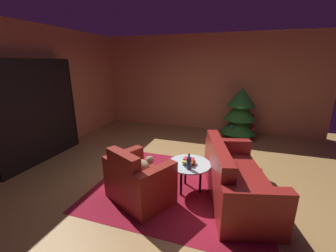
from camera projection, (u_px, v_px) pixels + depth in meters
The scene contains 11 objects.
ground_plane at pixel (176, 182), 3.66m from camera, with size 7.82×7.82×0.00m, color #9F7643.
wall_back at pixel (207, 83), 6.26m from camera, with size 6.45×0.06×2.75m, color #CC7D50.
wall_left at pixel (21, 94), 4.22m from camera, with size 0.06×6.64×2.75m, color #CC7D50.
area_rug at pixel (180, 187), 3.51m from camera, with size 2.71×2.23×0.01m, color maroon.
bookshelf_unit at pixel (39, 111), 4.36m from camera, with size 0.33×1.89×2.04m.
armchair_red at pixel (138, 181), 3.11m from camera, with size 1.11×1.00×0.83m.
couch_red at pixel (234, 180), 3.17m from camera, with size 1.20×1.87×0.85m.
coffee_table at pixel (189, 166), 3.31m from camera, with size 0.67×0.67×0.48m.
book_stack_on_table at pixel (189, 161), 3.26m from camera, with size 0.20×0.17×0.09m.
bottle_on_table at pixel (189, 163), 3.10m from camera, with size 0.07×0.07×0.24m.
decorated_tree at pixel (240, 112), 5.62m from camera, with size 0.94×0.94×1.36m.
Camera 1 is at (0.88, -3.11, 1.98)m, focal length 22.81 mm.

